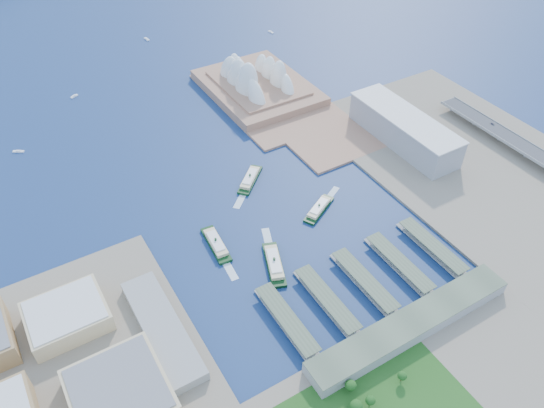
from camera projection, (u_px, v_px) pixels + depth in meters
ground at (306, 241)px, 531.06m from camera, size 3000.00×3000.00×0.00m
east_land at (510, 188)px, 590.23m from camera, size 240.00×500.00×3.00m
peninsula at (267, 97)px, 737.79m from camera, size 135.00×220.00×3.00m
opera_house at (258, 71)px, 729.34m from camera, size 134.00×180.00×58.00m
toaster_building at (404, 129)px, 643.53m from camera, size 45.00×155.00×35.00m
ferry_wharves at (364, 282)px, 485.33m from camera, size 184.00×90.00×9.30m
terminal_building at (411, 325)px, 444.41m from camera, size 200.00×28.00×12.00m
ferry_a at (216, 242)px, 522.49m from camera, size 18.01×53.95×10.02m
ferry_b at (250, 178)px, 598.39m from camera, size 47.55×45.21×9.89m
ferry_c at (274, 262)px, 502.50m from camera, size 33.36×57.67×10.64m
ferry_d at (319, 207)px, 561.48m from camera, size 48.93×34.33×9.25m
boat_a at (18, 151)px, 642.37m from camera, size 13.05×9.84×2.57m
boat_b at (74, 96)px, 739.55m from camera, size 11.31×7.84×2.89m
boat_c at (271, 32)px, 898.29m from camera, size 5.04×12.05×2.63m
boat_e at (147, 39)px, 877.29m from camera, size 5.83×13.01×3.08m
car_c at (493, 124)px, 661.06m from camera, size 2.06×5.07×1.47m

